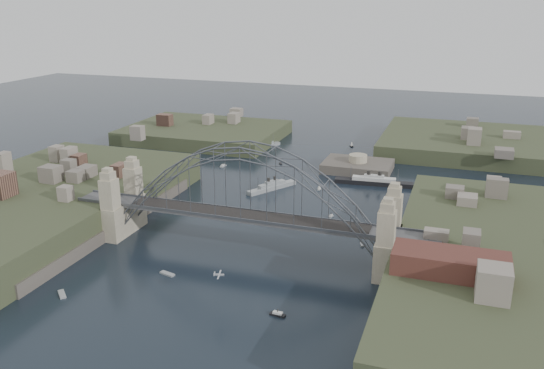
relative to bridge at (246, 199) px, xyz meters
The scene contains 25 objects.
ground 12.32m from the bridge, ahead, with size 500.00×500.00×0.00m, color black.
bridge is the anchor object (origin of this frame).
shore_west 58.25m from the bridge, behind, with size 50.50×90.00×12.00m.
shore_east 58.25m from the bridge, ahead, with size 50.50×90.00×12.00m.
headland_nw 110.41m from the bridge, 120.07° to the left, with size 60.00×45.00×9.00m, color #363E25.
headland_ne 121.38m from the bridge, 65.56° to the left, with size 70.00×55.00×9.50m, color #363E25.
fort_island 72.14m from the bridge, 80.27° to the left, with size 22.00×16.00×9.40m.
wharf_shed 46.23m from the bridge, 17.65° to the right, with size 20.00×8.00×4.00m, color #592D26.
finger_pier 49.40m from the bridge, 35.68° to the right, with size 4.00×22.00×1.40m, color #4D4D50.
naval_cruiser_near 44.72m from the bridge, 101.24° to the left, with size 10.84×16.18×5.22m.
naval_cruiser_far 93.20m from the bridge, 106.96° to the left, with size 8.34×14.17×4.99m.
ocean_liner 61.16m from the bridge, 71.05° to the left, with size 23.84×5.12×5.81m.
aeroplane 25.54m from the bridge, 80.43° to the right, with size 1.99×3.53×0.52m.
small_boat_a 32.17m from the bridge, 132.62° to the left, with size 2.17×2.44×0.45m.
small_boat_b 31.62m from the bridge, 62.50° to the left, with size 0.95×1.91×1.43m.
small_boat_c 23.34m from the bridge, 123.49° to the right, with size 3.57×1.96×0.45m.
small_boat_d 48.39m from the bridge, 54.87° to the left, with size 2.18×1.26×2.38m.
small_boat_e 68.74m from the bridge, 117.94° to the left, with size 1.34×3.16×1.43m.
small_boat_f 48.17m from the bridge, 83.82° to the left, with size 1.09×1.87×2.38m.
small_boat_g 31.41m from the bridge, 57.53° to the right, with size 2.98×1.23×1.43m.
small_boat_h 71.74m from the bridge, 101.73° to the left, with size 1.63×2.28×0.45m.
small_boat_i 29.32m from the bridge, 24.17° to the left, with size 1.26×2.25×0.45m.
small_boat_j 42.05m from the bridge, 130.20° to the right, with size 3.20×3.12×0.45m.
small_boat_k 101.58m from the bridge, 87.83° to the left, with size 1.73×2.19×2.38m.
small_boat_l 53.01m from the bridge, 137.82° to the left, with size 2.74×2.84×1.43m.
Camera 1 is at (43.92, -110.56, 54.44)m, focal length 37.95 mm.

